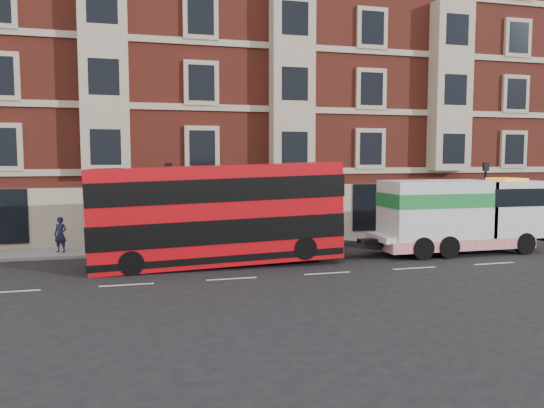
{
  "coord_description": "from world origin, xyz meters",
  "views": [
    {
      "loc": [
        -7.64,
        -20.27,
        4.76
      ],
      "look_at": [
        -1.32,
        4.0,
        2.57
      ],
      "focal_mm": 35.0,
      "sensor_mm": 36.0,
      "label": 1
    }
  ],
  "objects": [
    {
      "name": "ground",
      "position": [
        0.0,
        0.0,
        0.0
      ],
      "size": [
        120.0,
        120.0,
        0.0
      ],
      "primitive_type": "plane",
      "color": "black",
      "rests_on": "ground"
    },
    {
      "name": "sidewalk",
      "position": [
        0.0,
        7.5,
        0.07
      ],
      "size": [
        90.0,
        3.0,
        0.15
      ],
      "primitive_type": "cube",
      "color": "slate",
      "rests_on": "ground"
    },
    {
      "name": "victorian_terrace",
      "position": [
        0.5,
        15.0,
        10.07
      ],
      "size": [
        45.0,
        12.0,
        20.4
      ],
      "color": "maroon",
      "rests_on": "ground"
    },
    {
      "name": "lamp_post_west",
      "position": [
        -6.0,
        6.2,
        2.68
      ],
      "size": [
        0.35,
        0.15,
        4.35
      ],
      "color": "black",
      "rests_on": "sidewalk"
    },
    {
      "name": "lamp_post_east",
      "position": [
        12.0,
        6.2,
        2.68
      ],
      "size": [
        0.35,
        0.15,
        4.35
      ],
      "color": "black",
      "rests_on": "sidewalk"
    },
    {
      "name": "double_decker_bus",
      "position": [
        -4.12,
        2.78,
        2.35
      ],
      "size": [
        10.94,
        2.51,
        4.43
      ],
      "color": "red",
      "rests_on": "ground"
    },
    {
      "name": "tow_truck",
      "position": [
        7.94,
        2.78,
        1.94
      ],
      "size": [
        8.76,
        2.59,
        3.65
      ],
      "color": "silver",
      "rests_on": "ground"
    },
    {
      "name": "pedestrian",
      "position": [
        -11.18,
        7.11,
        1.02
      ],
      "size": [
        0.75,
        0.63,
        1.74
      ],
      "primitive_type": "imported",
      "rotation": [
        0.0,
        0.0,
        -0.4
      ],
      "color": "#1B1B37",
      "rests_on": "sidewalk"
    }
  ]
}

